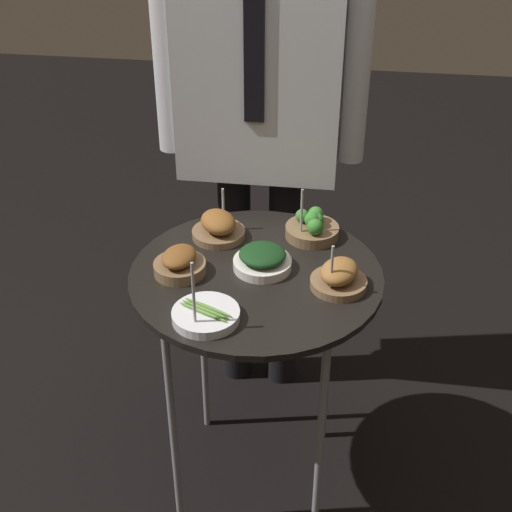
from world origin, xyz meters
TOP-DOWN VIEW (x-y plane):
  - ground_plane at (0.00, 0.00)m, footprint 8.00×8.00m
  - serving_cart at (0.00, 0.00)m, footprint 0.65×0.65m
  - bowl_asparagus_mid_left at (-0.09, -0.21)m, footprint 0.16×0.16m
  - bowl_broccoli_front_right at (0.13, 0.20)m, footprint 0.15×0.15m
  - bowl_spinach_near_rim at (0.01, 0.02)m, footprint 0.15×0.15m
  - bowl_roast_front_center at (-0.19, -0.03)m, footprint 0.13×0.13m
  - bowl_roast_back_right at (-0.13, 0.16)m, footprint 0.15×0.15m
  - bowl_roast_back_left at (0.21, -0.03)m, footprint 0.14×0.14m
  - waiter_figure at (-0.06, 0.47)m, footprint 0.62×0.23m

SIDE VIEW (x-z plane):
  - ground_plane at x=0.00m, z-range 0.00..0.00m
  - serving_cart at x=0.00m, z-range 0.32..1.08m
  - bowl_asparagus_mid_left at x=-0.09m, z-range 0.69..0.87m
  - bowl_spinach_near_rim at x=0.01m, z-range 0.76..0.82m
  - bowl_roast_front_center at x=-0.19m, z-range 0.76..0.83m
  - bowl_broccoli_front_right at x=0.13m, z-range 0.71..0.87m
  - bowl_roast_back_left at x=0.21m, z-range 0.72..0.86m
  - bowl_roast_back_right at x=-0.13m, z-range 0.73..0.86m
  - waiter_figure at x=-0.06m, z-range 0.22..1.89m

